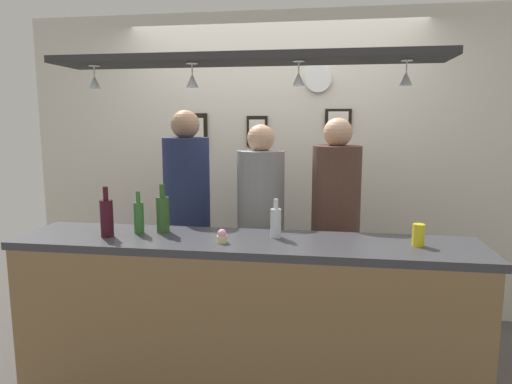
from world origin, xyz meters
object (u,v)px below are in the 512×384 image
Objects in this scene: picture_frame_caricature at (193,133)px; picture_frame_upper_small at (338,120)px; person_left_navy_shirt at (187,205)px; bottle_wine_dark_red at (107,217)px; bottle_champagne_green at (163,213)px; bottle_soda_clear at (276,222)px; person_right_brown_shirt at (336,215)px; drink_can at (418,235)px; cupcake at (222,236)px; bottle_beer_green_import at (139,217)px; person_middle_grey_shirt at (261,216)px; picture_frame_crest at (257,131)px; wall_clock at (318,79)px.

picture_frame_caricature is 1.55× the size of picture_frame_upper_small.
person_left_navy_shirt reaches higher than bottle_wine_dark_red.
bottle_champagne_green reaches higher than bottle_soda_clear.
person_right_brown_shirt is at bearing 28.53° from bottle_wine_dark_red.
person_right_brown_shirt reaches higher than drink_can.
picture_frame_caricature is (0.10, 1.46, 0.46)m from bottle_wine_dark_red.
drink_can is 1.56× the size of cupcake.
picture_frame_upper_small is (0.37, 1.33, 0.60)m from bottle_soda_clear.
person_left_navy_shirt is at bearing 79.96° from bottle_beer_green_import.
person_middle_grey_shirt is 6.38× the size of picture_frame_crest.
person_middle_grey_shirt is at bearing 43.09° from bottle_beer_green_import.
bottle_champagne_green is 2.46× the size of drink_can.
bottle_beer_green_import is 1.18× the size of picture_frame_upper_small.
person_middle_grey_shirt is at bearing 81.55° from cupcake.
person_right_brown_shirt is 5.68× the size of bottle_champagne_green.
bottle_beer_green_import is 0.76× the size of picture_frame_caricature.
bottle_champagne_green is 1.00× the size of bottle_wine_dark_red.
person_middle_grey_shirt is 1.17m from drink_can.
person_middle_grey_shirt reaches higher than bottle_wine_dark_red.
picture_frame_crest reaches higher than bottle_soda_clear.
bottle_beer_green_import is 0.57m from cupcake.
picture_frame_crest is (0.39, 1.31, 0.48)m from bottle_champagne_green.
bottle_wine_dark_red is at bearing -132.99° from picture_frame_upper_small.
cupcake is at bearing -88.89° from picture_frame_crest.
person_middle_grey_shirt is at bearing 47.50° from bottle_champagne_green.
cupcake is 1.76m from picture_frame_upper_small.
person_right_brown_shirt is at bearing 49.85° from cupcake.
person_middle_grey_shirt is 13.60× the size of drink_can.
person_right_brown_shirt is (0.53, 0.00, 0.03)m from person_middle_grey_shirt.
bottle_wine_dark_red reaches higher than bottle_beer_green_import.
picture_frame_crest is (0.52, 1.35, 0.49)m from bottle_beer_green_import.
bottle_beer_green_import is at bearing 178.62° from drink_can.
bottle_beer_green_import is at bearing -131.87° from picture_frame_upper_small.
person_middle_grey_shirt is 21.27× the size of cupcake.
person_right_brown_shirt is 0.99m from picture_frame_upper_small.
bottle_soda_clear is 0.68× the size of picture_frame_caricature.
person_middle_grey_shirt is 0.53m from person_right_brown_shirt.
cupcake is 1.60m from picture_frame_crest.
bottle_beer_green_import is (-0.11, -0.62, 0.04)m from person_left_navy_shirt.
bottle_soda_clear is (-0.36, -0.60, 0.07)m from person_right_brown_shirt.
drink_can is at bearing -73.23° from picture_frame_upper_small.
wall_clock is at bearing -177.94° from picture_frame_upper_small.
picture_frame_caricature is (-1.25, 0.73, 0.55)m from person_right_brown_shirt.
picture_frame_upper_small is (1.36, 1.46, 0.57)m from bottle_wine_dark_red.
picture_frame_crest is (-0.03, 1.49, 0.56)m from cupcake.
drink_can is 0.36× the size of picture_frame_caricature.
bottle_beer_green_import is (-0.14, -0.05, -0.01)m from bottle_champagne_green.
person_middle_grey_shirt is 0.95m from picture_frame_crest.
bottle_beer_green_import is 1.63m from drink_can.
person_right_brown_shirt is at bearing -30.35° from picture_frame_caricature.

